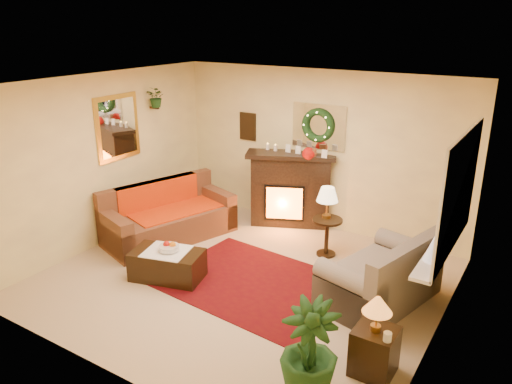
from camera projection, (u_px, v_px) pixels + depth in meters
The scene contains 31 objects.
floor at pixel (242, 279), 6.74m from camera, with size 5.00×5.00×0.00m, color beige.
ceiling at pixel (240, 85), 5.88m from camera, with size 5.00×5.00×0.00m, color white.
wall_back at pixel (318, 150), 8.11m from camera, with size 5.00×5.00×0.00m, color #EFD88C.
wall_front at pixel (103, 257), 4.51m from camera, with size 5.00×5.00×0.00m, color #EFD88C.
wall_left at pixel (104, 160), 7.56m from camera, with size 4.50×4.50×0.00m, color #EFD88C.
wall_right at pixel (446, 231), 5.06m from camera, with size 4.50×4.50×0.00m, color #EFD88C.
area_rug at pixel (254, 283), 6.64m from camera, with size 2.39×1.79×0.01m, color #4D060E.
sofa at pixel (169, 213), 7.87m from camera, with size 0.90×2.04×0.88m, color brown.
red_throw at pixel (172, 209), 7.97m from camera, with size 0.87×1.42×0.02m, color red.
fireplace at pixel (291, 193), 8.38m from camera, with size 1.29×0.41×1.19m, color black.
poinsettia at pixel (309, 154), 7.91m from camera, with size 0.21×0.21×0.21m, color #B30E09.
mantel_candle_a at pixel (268, 149), 8.34m from camera, with size 0.06×0.06×0.19m, color beige.
mantel_candle_b at pixel (275, 151), 8.26m from camera, with size 0.06×0.06×0.19m, color white.
mantel_mirror at pixel (319, 126), 7.96m from camera, with size 0.92×0.02×0.72m, color white.
wreath at pixel (318, 126), 7.92m from camera, with size 0.55×0.55×0.11m, color #194719.
wall_art at pixel (248, 126), 8.69m from camera, with size 0.32×0.03×0.48m, color #381E11.
gold_mirror at pixel (118, 128), 7.64m from camera, with size 0.03×0.84×1.00m, color gold.
hanging_plant at pixel (157, 107), 8.10m from camera, with size 0.33×0.28×0.36m, color #194719.
loveseat at pixel (380, 270), 6.12m from camera, with size 0.89×1.53×0.89m, color gray.
window_frame at pixel (459, 193), 5.42m from camera, with size 0.03×1.86×1.36m, color white.
window_glass at pixel (458, 192), 5.43m from camera, with size 0.02×1.70×1.22m, color black.
window_sill at pixel (441, 247), 5.70m from camera, with size 0.22×1.86×0.04m, color white.
mini_tree at pixel (434, 248), 5.29m from camera, with size 0.22×0.22×0.33m, color silver.
sill_plant at pixel (458, 211), 6.15m from camera, with size 0.25×0.20×0.46m, color #163713.
side_table_round at pixel (327, 235), 7.34m from camera, with size 0.44×0.44×0.57m, color black.
lamp_cream at pixel (327, 198), 7.20m from camera, with size 0.31×0.31×0.48m, color #F9DDA4.
end_table_square at pixel (375, 349), 4.90m from camera, with size 0.40×0.40×0.49m, color #362213.
lamp_tiffany at pixel (377, 308), 4.73m from camera, with size 0.29×0.29×0.42m, color orange.
coffee_table at pixel (167, 264), 6.71m from camera, with size 0.95×0.52×0.40m, color #391B13.
fruit_bowl at pixel (169, 248), 6.64m from camera, with size 0.27×0.27×0.06m, color silver.
floor_palm at pixel (309, 353), 4.56m from camera, with size 1.63×1.63×2.90m, color black.
Camera 1 is at (3.33, -4.95, 3.36)m, focal length 35.00 mm.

